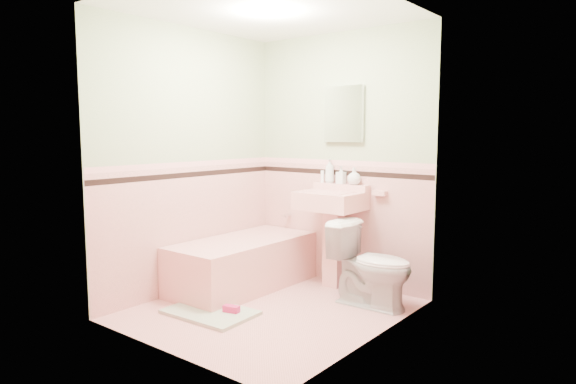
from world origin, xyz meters
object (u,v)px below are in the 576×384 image
Objects in this scene: bathtub at (243,265)px; soap_bottle_right at (354,176)px; shoe at (231,309)px; sink at (331,240)px; soap_bottle_mid at (341,175)px; soap_bottle_left at (330,171)px; toilet at (372,265)px; bucket at (357,283)px; medicine_cabinet at (344,114)px.

soap_bottle_right is at bearing 40.62° from bathtub.
shoe is at bearing -53.76° from bathtub.
sink is 5.71× the size of soap_bottle_right.
sink is at bearing 37.93° from bathtub.
soap_bottle_mid is 0.15m from soap_bottle_right.
soap_bottle_left is (0.54, 0.71, 0.91)m from bathtub.
soap_bottle_left is 0.33× the size of toilet.
soap_bottle_right reaches higher than toilet.
soap_bottle_left reaches higher than toilet.
bucket is at bearing -25.56° from soap_bottle_left.
sink is 1.24m from medicine_cabinet.
soap_bottle_left is at bearing 154.44° from bucket.
toilet is 5.39× the size of shoe.
shoe is at bearing -98.77° from medicine_cabinet.
soap_bottle_left is 1.73m from shoe.
medicine_cabinet is (0.00, 0.21, 1.22)m from sink.
sink reaches higher than toilet.
bucket is (0.33, -0.25, -1.59)m from medicine_cabinet.
soap_bottle_mid reaches higher than toilet.
bathtub is 6.19× the size of soap_bottle_left.
bathtub is 1.40m from soap_bottle_right.
soap_bottle_mid is 1.72m from shoe.
shoe is at bearing 138.40° from toilet.
medicine_cabinet reaches higher than bathtub.
sink is 1.26m from shoe.
soap_bottle_left reaches higher than sink.
bucket is (-0.25, 0.18, -0.26)m from toilet.
toilet is at bearing -21.25° from sink.
soap_bottle_left is at bearing 72.82° from shoe.
medicine_cabinet is 0.74× the size of toilet.
toilet reaches higher than shoe.
soap_bottle_left is 0.14m from soap_bottle_mid.
soap_bottle_mid reaches higher than soap_bottle_right.
soap_bottle_right is (0.83, 0.71, 0.87)m from bathtub.
toilet is at bearing -36.88° from medicine_cabinet.
soap_bottle_right is (0.15, -0.03, -0.60)m from medicine_cabinet.
bucket is (0.33, -0.22, -0.99)m from soap_bottle_mid.
medicine_cabinet is at bearing 12.23° from soap_bottle_left.
sink is at bearing -129.36° from soap_bottle_right.
toilet is (0.58, -0.41, -0.73)m from soap_bottle_mid.
soap_bottle_left reaches higher than soap_bottle_mid.
soap_bottle_left is (-0.14, 0.18, 0.66)m from sink.
shoe is (-0.36, -1.35, -1.04)m from soap_bottle_right.
soap_bottle_mid is 1.26× the size of shoe.
bathtub is at bearing -132.58° from medicine_cabinet.
bucket is (1.01, 0.49, -0.11)m from bathtub.
bathtub is at bearing 112.21° from shoe.
soap_bottle_right is 1.03m from bucket.
toilet is at bearing -43.13° from soap_bottle_right.
soap_bottle_right is 0.22× the size of toilet.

